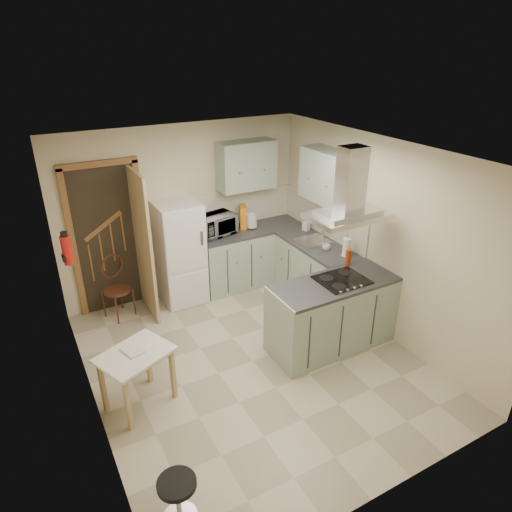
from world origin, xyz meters
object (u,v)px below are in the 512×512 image
stool (178,500)px  fridge (180,253)px  peninsula (332,314)px  extractor_hood (348,216)px  microwave (216,225)px  bentwood_chair (117,290)px  drop_leaf_table (138,379)px

stool → fridge: bearing=68.8°
fridge → peninsula: bearing=-58.3°
peninsula → extractor_hood: 1.27m
peninsula → microwave: 2.21m
bentwood_chair → microwave: 1.68m
peninsula → microwave: microwave is taller
fridge → extractor_hood: extractor_hood is taller
extractor_hood → bentwood_chair: extractor_hood is taller
fridge → extractor_hood: 2.57m
extractor_hood → bentwood_chair: (-2.27, 1.96, -1.31)m
fridge → stool: (-1.27, -3.26, -0.54)m
stool → microwave: bearing=60.5°
peninsula → bentwood_chair: size_ratio=1.90×
fridge → microwave: (0.61, 0.05, 0.30)m
drop_leaf_table → stool: drop_leaf_table is taller
fridge → microwave: fridge is taller
peninsula → bentwood_chair: 2.92m
bentwood_chair → stool: size_ratio=1.93×
fridge → drop_leaf_table: fridge is taller
drop_leaf_table → stool: (-0.09, -1.42, -0.12)m
drop_leaf_table → bentwood_chair: (0.23, 1.83, 0.08)m
extractor_hood → bentwood_chair: bearing=139.1°
fridge → peninsula: fridge is taller
extractor_hood → drop_leaf_table: bearing=176.9°
bentwood_chair → stool: bearing=-119.1°
fridge → peninsula: (1.22, -1.98, -0.30)m
peninsula → extractor_hood: bearing=0.0°
fridge → drop_leaf_table: bearing=-122.5°
peninsula → stool: bearing=-152.8°
drop_leaf_table → microwave: size_ratio=1.29×
microwave → stool: bearing=-131.6°
extractor_hood → microwave: size_ratio=1.65×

